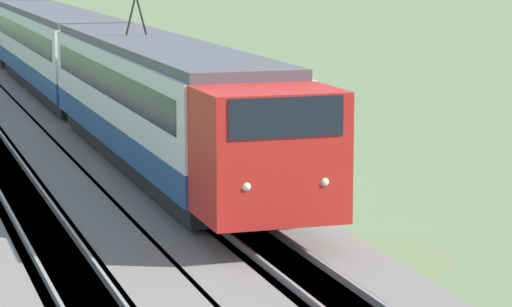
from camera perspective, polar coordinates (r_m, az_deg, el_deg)
The scene contains 3 objects.
ballast_adjacent at distance 56.39m, azimuth -9.57°, elevation 2.89°, with size 240.00×4.40×0.30m.
track_adjacent at distance 56.39m, azimuth -9.58°, elevation 2.90°, with size 240.00×1.57×0.45m.
passenger_train at distance 65.40m, azimuth -10.78°, elevation 5.69°, with size 84.31×3.02×5.05m.
Camera 1 is at (-5.50, 3.42, 6.49)m, focal length 85.00 mm.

